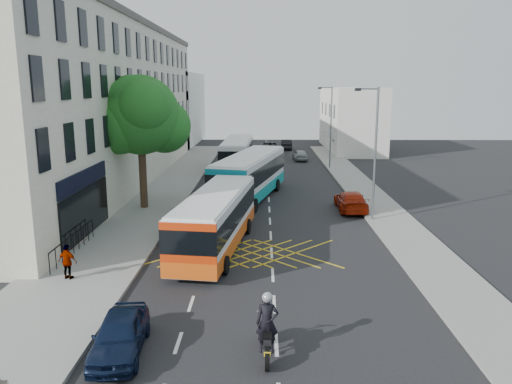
{
  "coord_description": "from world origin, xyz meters",
  "views": [
    {
      "loc": [
        -0.46,
        -17.83,
        8.21
      ],
      "look_at": [
        -0.84,
        10.35,
        2.2
      ],
      "focal_mm": 35.0,
      "sensor_mm": 36.0,
      "label": 1
    }
  ],
  "objects_px": {
    "street_tree": "(140,116)",
    "lamp_near": "(374,147)",
    "lamp_far": "(330,123)",
    "motorbike": "(267,326)",
    "parked_car_silver": "(183,223)",
    "bus_far": "(237,154)",
    "distant_car_silver": "(300,155)",
    "red_hatchback": "(351,201)",
    "pedestrian_far": "(68,262)",
    "distant_car_grey": "(270,148)",
    "bus_near": "(216,220)",
    "distant_car_dark": "(286,144)",
    "bus_mid": "(250,176)",
    "parked_car_blue": "(120,334)"
  },
  "relations": [
    {
      "from": "bus_far",
      "to": "red_hatchback",
      "type": "height_order",
      "value": "bus_far"
    },
    {
      "from": "bus_far",
      "to": "distant_car_grey",
      "type": "bearing_deg",
      "value": 76.25
    },
    {
      "from": "lamp_near",
      "to": "bus_near",
      "type": "xyz_separation_m",
      "value": [
        -9.04,
        -5.34,
        -3.07
      ]
    },
    {
      "from": "lamp_near",
      "to": "lamp_far",
      "type": "xyz_separation_m",
      "value": [
        0.0,
        20.0,
        0.0
      ]
    },
    {
      "from": "lamp_far",
      "to": "parked_car_silver",
      "type": "height_order",
      "value": "lamp_far"
    },
    {
      "from": "distant_car_dark",
      "to": "pedestrian_far",
      "type": "bearing_deg",
      "value": 76.14
    },
    {
      "from": "lamp_near",
      "to": "motorbike",
      "type": "distance_m",
      "value": 17.41
    },
    {
      "from": "parked_car_silver",
      "to": "lamp_far",
      "type": "bearing_deg",
      "value": 68.76
    },
    {
      "from": "street_tree",
      "to": "lamp_near",
      "type": "height_order",
      "value": "street_tree"
    },
    {
      "from": "lamp_far",
      "to": "distant_car_dark",
      "type": "height_order",
      "value": "lamp_far"
    },
    {
      "from": "bus_mid",
      "to": "distant_car_silver",
      "type": "bearing_deg",
      "value": 88.99
    },
    {
      "from": "parked_car_silver",
      "to": "pedestrian_far",
      "type": "relative_size",
      "value": 2.86
    },
    {
      "from": "lamp_far",
      "to": "parked_car_blue",
      "type": "bearing_deg",
      "value": -107.3
    },
    {
      "from": "bus_far",
      "to": "parked_car_silver",
      "type": "xyz_separation_m",
      "value": [
        -1.9,
        -22.1,
        -0.9
      ]
    },
    {
      "from": "distant_car_dark",
      "to": "lamp_near",
      "type": "bearing_deg",
      "value": 95.75
    },
    {
      "from": "motorbike",
      "to": "parked_car_blue",
      "type": "relative_size",
      "value": 0.64
    },
    {
      "from": "bus_far",
      "to": "pedestrian_far",
      "type": "height_order",
      "value": "bus_far"
    },
    {
      "from": "motorbike",
      "to": "bus_far",
      "type": "bearing_deg",
      "value": 94.51
    },
    {
      "from": "lamp_near",
      "to": "motorbike",
      "type": "relative_size",
      "value": 3.36
    },
    {
      "from": "parked_car_silver",
      "to": "bus_far",
      "type": "bearing_deg",
      "value": 89.62
    },
    {
      "from": "motorbike",
      "to": "red_hatchback",
      "type": "xyz_separation_m",
      "value": [
        5.78,
        18.57,
        -0.33
      ]
    },
    {
      "from": "bus_mid",
      "to": "distant_car_dark",
      "type": "distance_m",
      "value": 29.94
    },
    {
      "from": "street_tree",
      "to": "distant_car_silver",
      "type": "relative_size",
      "value": 2.47
    },
    {
      "from": "distant_car_grey",
      "to": "motorbike",
      "type": "bearing_deg",
      "value": -92.41
    },
    {
      "from": "motorbike",
      "to": "red_hatchback",
      "type": "height_order",
      "value": "motorbike"
    },
    {
      "from": "bus_mid",
      "to": "red_hatchback",
      "type": "height_order",
      "value": "bus_mid"
    },
    {
      "from": "bus_mid",
      "to": "parked_car_silver",
      "type": "xyz_separation_m",
      "value": [
        -3.51,
        -9.18,
        -1.03
      ]
    },
    {
      "from": "lamp_far",
      "to": "motorbike",
      "type": "xyz_separation_m",
      "value": [
        -6.5,
        -35.73,
        -3.63
      ]
    },
    {
      "from": "bus_near",
      "to": "bus_far",
      "type": "distance_m",
      "value": 24.47
    },
    {
      "from": "red_hatchback",
      "to": "lamp_far",
      "type": "bearing_deg",
      "value": -91.73
    },
    {
      "from": "parked_car_blue",
      "to": "distant_car_silver",
      "type": "xyz_separation_m",
      "value": [
        8.64,
        41.52,
        -0.03
      ]
    },
    {
      "from": "distant_car_silver",
      "to": "lamp_near",
      "type": "bearing_deg",
      "value": 92.03
    },
    {
      "from": "bus_near",
      "to": "distant_car_silver",
      "type": "distance_m",
      "value": 31.93
    },
    {
      "from": "motorbike",
      "to": "distant_car_grey",
      "type": "relative_size",
      "value": 0.46
    },
    {
      "from": "bus_far",
      "to": "distant_car_dark",
      "type": "relative_size",
      "value": 2.76
    },
    {
      "from": "distant_car_grey",
      "to": "bus_near",
      "type": "bearing_deg",
      "value": -96.6
    },
    {
      "from": "lamp_far",
      "to": "bus_mid",
      "type": "height_order",
      "value": "lamp_far"
    },
    {
      "from": "pedestrian_far",
      "to": "street_tree",
      "type": "bearing_deg",
      "value": -75.52
    },
    {
      "from": "bus_mid",
      "to": "bus_far",
      "type": "xyz_separation_m",
      "value": [
        -1.6,
        12.92,
        -0.13
      ]
    },
    {
      "from": "street_tree",
      "to": "bus_mid",
      "type": "distance_m",
      "value": 9.05
    },
    {
      "from": "bus_near",
      "to": "red_hatchback",
      "type": "height_order",
      "value": "bus_near"
    },
    {
      "from": "bus_far",
      "to": "street_tree",
      "type": "bearing_deg",
      "value": -106.96
    },
    {
      "from": "bus_far",
      "to": "motorbike",
      "type": "distance_m",
      "value": 34.97
    },
    {
      "from": "red_hatchback",
      "to": "motorbike",
      "type": "bearing_deg",
      "value": 73.42
    },
    {
      "from": "bus_mid",
      "to": "pedestrian_far",
      "type": "height_order",
      "value": "bus_mid"
    },
    {
      "from": "bus_near",
      "to": "pedestrian_far",
      "type": "bearing_deg",
      "value": -134.77
    },
    {
      "from": "red_hatchback",
      "to": "bus_mid",
      "type": "bearing_deg",
      "value": -25.47
    },
    {
      "from": "distant_car_silver",
      "to": "bus_mid",
      "type": "bearing_deg",
      "value": 71.99
    },
    {
      "from": "bus_far",
      "to": "distant_car_silver",
      "type": "bearing_deg",
      "value": 46.98
    },
    {
      "from": "bus_mid",
      "to": "bus_far",
      "type": "bearing_deg",
      "value": 110.68
    }
  ]
}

